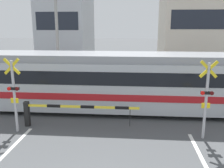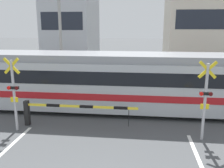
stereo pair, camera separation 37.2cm
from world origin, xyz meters
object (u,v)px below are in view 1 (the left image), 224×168
object	(u,v)px
crossing_barrier_far	(151,83)
crossing_signal_right	(206,97)
crossing_signal_left	(14,92)
pedestrian	(122,69)
commuter_train	(146,81)
crossing_barrier_near	(59,110)

from	to	relation	value
crossing_barrier_far	crossing_signal_right	bearing A→B (deg)	-74.96
crossing_signal_left	pedestrian	xyz separation A→B (m)	(3.95, 10.12, -0.78)
crossing_signal_right	pedestrian	xyz separation A→B (m)	(-3.71, 10.12, -0.78)
commuter_train	pedestrian	distance (m)	7.19
crossing_barrier_near	crossing_signal_left	size ratio (longest dim) A/B	1.61
commuter_train	crossing_signal_right	distance (m)	3.80
commuter_train	crossing_signal_right	world-z (taller)	crossing_signal_right
commuter_train	crossing_signal_left	world-z (taller)	crossing_signal_left
crossing_signal_right	pedestrian	bearing A→B (deg)	110.13
commuter_train	pedestrian	xyz separation A→B (m)	(-1.55, 6.99, -0.66)
crossing_signal_right	commuter_train	bearing A→B (deg)	124.60
crossing_barrier_near	pedestrian	distance (m)	9.79
pedestrian	crossing_barrier_far	bearing A→B (deg)	-62.54
crossing_barrier_near	crossing_signal_left	xyz separation A→B (m)	(-1.66, -0.60, 0.93)
crossing_barrier_near	crossing_signal_right	world-z (taller)	crossing_signal_right
crossing_barrier_near	crossing_signal_right	xyz separation A→B (m)	(6.00, -0.60, 0.93)
crossing_barrier_near	pedestrian	bearing A→B (deg)	76.48
crossing_signal_left	pedestrian	bearing A→B (deg)	68.69
crossing_barrier_far	pedestrian	xyz separation A→B (m)	(-2.05, 3.95, 0.15)
crossing_barrier_far	crossing_barrier_near	bearing A→B (deg)	-127.91
pedestrian	crossing_signal_right	bearing A→B (deg)	-69.87
crossing_signal_right	crossing_barrier_far	bearing A→B (deg)	105.04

